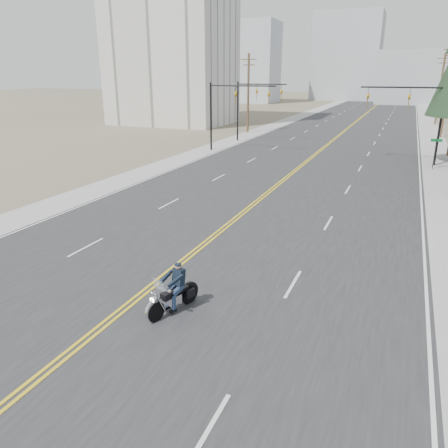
% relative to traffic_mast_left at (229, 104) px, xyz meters
% --- Properties ---
extents(ground_plane, '(400.00, 400.00, 0.00)m').
position_rel_traffic_mast_left_xyz_m(ground_plane, '(8.98, -32.00, -4.94)').
color(ground_plane, '#776D56').
rests_on(ground_plane, ground).
extents(road, '(20.00, 200.00, 0.01)m').
position_rel_traffic_mast_left_xyz_m(road, '(8.98, 38.00, -4.93)').
color(road, '#303033').
rests_on(road, ground).
extents(sidewalk_left, '(3.00, 200.00, 0.01)m').
position_rel_traffic_mast_left_xyz_m(sidewalk_left, '(-2.52, 38.00, -4.93)').
color(sidewalk_left, '#A5A5A0').
rests_on(sidewalk_left, ground).
extents(sidewalk_right, '(3.00, 200.00, 0.01)m').
position_rel_traffic_mast_left_xyz_m(sidewalk_right, '(20.48, 38.00, -4.93)').
color(sidewalk_right, '#A5A5A0').
rests_on(sidewalk_right, ground).
extents(traffic_mast_left, '(7.10, 0.26, 7.00)m').
position_rel_traffic_mast_left_xyz_m(traffic_mast_left, '(0.00, 0.00, 0.00)').
color(traffic_mast_left, black).
rests_on(traffic_mast_left, ground).
extents(traffic_mast_right, '(7.10, 0.26, 7.00)m').
position_rel_traffic_mast_left_xyz_m(traffic_mast_right, '(17.95, 0.00, 0.00)').
color(traffic_mast_right, black).
rests_on(traffic_mast_right, ground).
extents(traffic_mast_far, '(6.10, 0.26, 7.00)m').
position_rel_traffic_mast_left_xyz_m(traffic_mast_far, '(-0.33, 8.00, -0.06)').
color(traffic_mast_far, black).
rests_on(traffic_mast_far, ground).
extents(street_sign, '(0.90, 0.06, 2.62)m').
position_rel_traffic_mast_left_xyz_m(street_sign, '(19.78, -2.00, -3.13)').
color(street_sign, black).
rests_on(street_sign, ground).
extents(utility_pole_d, '(2.20, 0.30, 11.50)m').
position_rel_traffic_mast_left_xyz_m(utility_pole_d, '(21.48, 21.00, 1.05)').
color(utility_pole_d, brown).
rests_on(utility_pole_d, ground).
extents(utility_pole_e, '(2.20, 0.30, 11.00)m').
position_rel_traffic_mast_left_xyz_m(utility_pole_e, '(21.48, 38.00, 0.79)').
color(utility_pole_e, brown).
rests_on(utility_pole_e, ground).
extents(utility_pole_left, '(2.20, 0.30, 10.50)m').
position_rel_traffic_mast_left_xyz_m(utility_pole_left, '(-3.52, 16.00, 0.54)').
color(utility_pole_left, brown).
rests_on(utility_pole_left, ground).
extents(apartment_block, '(18.00, 14.00, 30.00)m').
position_rel_traffic_mast_left_xyz_m(apartment_block, '(-19.02, 23.00, 10.06)').
color(apartment_block, silver).
rests_on(apartment_block, ground).
extents(haze_bldg_a, '(14.00, 12.00, 22.00)m').
position_rel_traffic_mast_left_xyz_m(haze_bldg_a, '(-26.02, 83.00, 6.06)').
color(haze_bldg_a, '#B7BCC6').
rests_on(haze_bldg_a, ground).
extents(haze_bldg_b, '(18.00, 14.00, 14.00)m').
position_rel_traffic_mast_left_xyz_m(haze_bldg_b, '(16.98, 93.00, 2.06)').
color(haze_bldg_b, '#ADB2B7').
rests_on(haze_bldg_b, ground).
extents(haze_bldg_d, '(20.00, 15.00, 26.00)m').
position_rel_traffic_mast_left_xyz_m(haze_bldg_d, '(-3.02, 108.00, 8.06)').
color(haze_bldg_d, '#ADB2B7').
rests_on(haze_bldg_d, ground).
extents(haze_bldg_f, '(12.00, 12.00, 16.00)m').
position_rel_traffic_mast_left_xyz_m(haze_bldg_f, '(-41.02, 98.00, 3.06)').
color(haze_bldg_f, '#ADB2B7').
rests_on(haze_bldg_f, ground).
extents(motorcyclist, '(1.58, 2.42, 1.74)m').
position_rel_traffic_mast_left_xyz_m(motorcyclist, '(10.64, -31.60, -4.07)').
color(motorcyclist, black).
rests_on(motorcyclist, ground).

